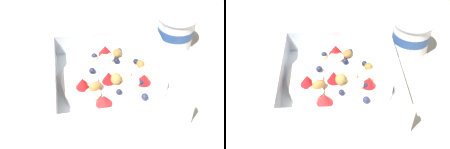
{
  "view_description": "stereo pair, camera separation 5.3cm",
  "coord_description": "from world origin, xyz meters",
  "views": [
    {
      "loc": [
        -0.07,
        -0.39,
        0.39
      ],
      "look_at": [
        -0.0,
        0.0,
        0.03
      ],
      "focal_mm": 45.17,
      "sensor_mm": 36.0,
      "label": 1
    },
    {
      "loc": [
        -0.02,
        -0.39,
        0.39
      ],
      "look_at": [
        -0.0,
        0.0,
        0.03
      ],
      "focal_mm": 45.17,
      "sensor_mm": 36.0,
      "label": 2
    }
  ],
  "objects": [
    {
      "name": "spoon",
      "position": [
        0.18,
        0.05,
        0.0
      ],
      "size": [
        0.06,
        0.17,
        0.01
      ],
      "color": "silver",
      "rests_on": "ground"
    },
    {
      "name": "yogurt_cup",
      "position": [
        0.16,
        0.11,
        0.04
      ],
      "size": [
        0.08,
        0.08,
        0.07
      ],
      "color": "white",
      "rests_on": "ground"
    },
    {
      "name": "ground_plane",
      "position": [
        0.0,
        0.0,
        0.0
      ],
      "size": [
        2.4,
        2.4,
        0.0
      ],
      "primitive_type": "plane",
      "color": "beige"
    },
    {
      "name": "fruit_bowl",
      "position": [
        -0.0,
        0.0,
        0.02
      ],
      "size": [
        0.23,
        0.23,
        0.06
      ],
      "color": "white",
      "rests_on": "ground"
    }
  ]
}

